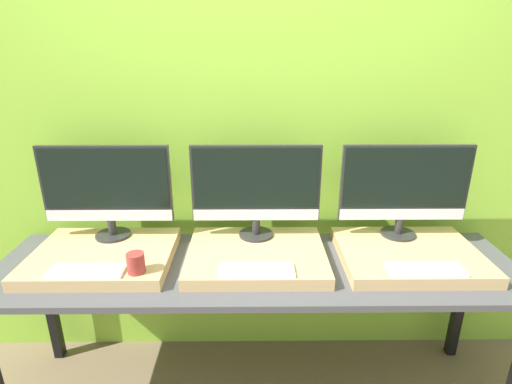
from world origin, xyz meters
name	(u,v)px	position (x,y,z in m)	size (l,w,h in m)	color
wall_back	(256,135)	(0.00, 0.72, 1.30)	(8.00, 0.04, 2.60)	#8CC638
workbench	(256,276)	(0.00, 0.33, 0.70)	(2.45, 0.65, 0.77)	#47474C
wooden_riser_left	(103,256)	(-0.73, 0.36, 0.80)	(0.65, 0.51, 0.06)	tan
monitor_left	(107,187)	(-0.73, 0.51, 1.09)	(0.63, 0.17, 0.47)	#282828
keyboard_left	(86,271)	(-0.73, 0.17, 0.83)	(0.32, 0.12, 0.01)	silver
mug	(136,263)	(-0.51, 0.17, 0.87)	(0.08, 0.08, 0.09)	#9E332D
wooden_riser_center	(256,256)	(0.00, 0.36, 0.80)	(0.65, 0.51, 0.06)	tan
monitor_center	(256,187)	(0.00, 0.51, 1.09)	(0.63, 0.17, 0.47)	#282828
keyboard_center	(257,270)	(0.00, 0.17, 0.83)	(0.32, 0.12, 0.01)	silver
wooden_riser_right	(409,255)	(0.73, 0.36, 0.80)	(0.65, 0.51, 0.06)	tan
monitor_right	(404,187)	(0.73, 0.51, 1.09)	(0.63, 0.17, 0.47)	#282828
keyboard_right	(426,269)	(0.73, 0.17, 0.83)	(0.32, 0.12, 0.01)	silver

